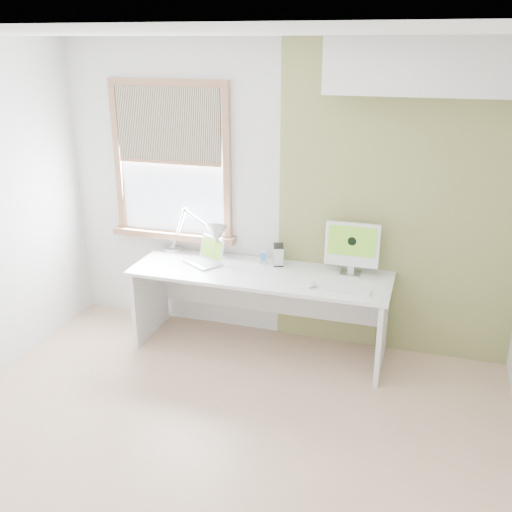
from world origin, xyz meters
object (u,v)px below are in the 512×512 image
at_px(laptop, 207,257).
at_px(desk, 262,290).
at_px(desk_lamp, 208,235).
at_px(external_drive, 278,255).
at_px(imac, 352,246).

bearing_deg(laptop, desk, -1.86).
bearing_deg(desk, desk_lamp, 168.95).
xyz_separation_m(desk_lamp, external_drive, (0.63, 0.06, -0.14)).
xyz_separation_m(desk_lamp, imac, (1.27, 0.04, 0.02)).
bearing_deg(laptop, external_drive, 13.30).
distance_m(desk_lamp, imac, 1.27).
relative_size(external_drive, imac, 0.40).
relative_size(desk, desk_lamp, 3.05).
bearing_deg(imac, laptop, -174.37).
height_order(desk_lamp, imac, imac).
height_order(desk, external_drive, external_drive).
xyz_separation_m(laptop, external_drive, (0.61, 0.15, 0.03)).
relative_size(desk, external_drive, 12.40).
bearing_deg(imac, desk, -169.27).
relative_size(desk_lamp, laptop, 1.85).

